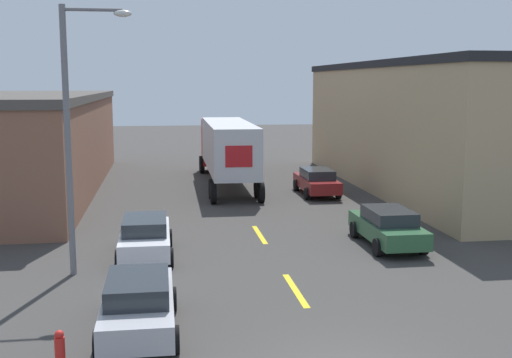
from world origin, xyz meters
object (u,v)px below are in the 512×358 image
parked_car_right_mid (388,226)px  fire_hydrant (60,350)px  semi_truck (226,146)px  parked_car_left_near (138,303)px  parked_car_right_far (317,181)px  street_lamp (75,124)px  parked_car_left_far (145,236)px

parked_car_right_mid → fire_hydrant: size_ratio=5.01×
semi_truck → parked_car_left_near: semi_truck is taller
fire_hydrant → parked_car_right_mid: bearing=40.7°
fire_hydrant → semi_truck: bearing=76.2°
parked_car_right_far → street_lamp: 17.76m
parked_car_right_far → street_lamp: size_ratio=0.53×
semi_truck → parked_car_right_far: (4.55, -4.37, -1.60)m
semi_truck → parked_car_left_far: (-4.50, -15.89, -1.60)m
parked_car_left_far → fire_hydrant: parked_car_left_far is taller
street_lamp → fire_hydrant: (0.43, -7.19, -4.42)m
parked_car_right_mid → fire_hydrant: 14.06m
semi_truck → parked_car_left_near: 23.41m
parked_car_right_far → fire_hydrant: bearing=-117.5°
parked_car_left_far → parked_car_left_near: bearing=-90.0°
street_lamp → fire_hydrant: 8.45m
semi_truck → parked_car_left_far: 16.60m
parked_car_right_far → parked_car_right_mid: bearing=-90.0°
semi_truck → parked_car_right_mid: 16.37m
semi_truck → parked_car_left_near: (-4.50, -22.91, -1.60)m
parked_car_left_far → street_lamp: bearing=-139.7°
semi_truck → street_lamp: size_ratio=1.66×
parked_car_right_far → fire_hydrant: size_ratio=5.01×
parked_car_right_far → fire_hydrant: (-10.65, -20.44, -0.32)m
parked_car_left_far → parked_car_right_far: size_ratio=1.00×
semi_truck → parked_car_left_far: bearing=-105.1°
semi_truck → parked_car_left_far: semi_truck is taller
parked_car_left_near → street_lamp: size_ratio=0.53×
parked_car_left_far → semi_truck: bearing=74.2°
semi_truck → parked_car_right_mid: (4.55, -15.65, -1.60)m
parked_car_right_far → parked_car_left_far: bearing=-128.1°
semi_truck → parked_car_right_far: size_ratio=3.10×
parked_car_left_near → parked_car_right_far: 20.63m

